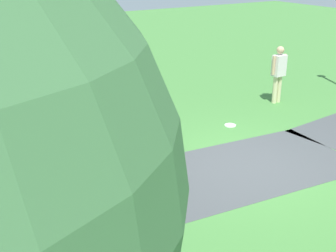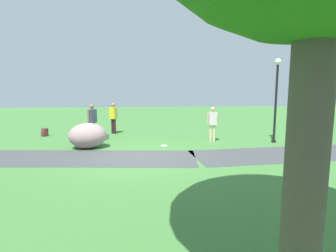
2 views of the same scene
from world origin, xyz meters
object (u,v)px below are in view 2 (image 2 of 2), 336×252
at_px(handbag_on_grass, 106,137).
at_px(frisbee_on_grass, 164,146).
at_px(lamp_post, 276,92).
at_px(spare_backpack_on_lawn, 45,132).
at_px(lawn_boulder, 88,136).
at_px(backpack_by_boulder, 92,138).
at_px(woman_with_handbag, 92,119).
at_px(passerby_on_path, 213,122).
at_px(man_near_boulder, 113,116).

bearing_deg(handbag_on_grass, frisbee_on_grass, 148.66).
xyz_separation_m(lamp_post, spare_backpack_on_lawn, (10.84, -2.37, -2.08)).
distance_m(lawn_boulder, frisbee_on_grass, 3.17).
height_order(lamp_post, frisbee_on_grass, lamp_post).
height_order(lawn_boulder, backpack_by_boulder, lawn_boulder).
bearing_deg(lamp_post, backpack_by_boulder, -3.99).
height_order(woman_with_handbag, backpack_by_boulder, woman_with_handbag).
height_order(lawn_boulder, handbag_on_grass, lawn_boulder).
bearing_deg(handbag_on_grass, lawn_boulder, 75.37).
relative_size(lawn_boulder, passerby_on_path, 1.13).
distance_m(lamp_post, lawn_boulder, 8.29).
bearing_deg(spare_backpack_on_lawn, woman_with_handbag, 155.73).
bearing_deg(frisbee_on_grass, lamp_post, -175.78).
distance_m(lamp_post, frisbee_on_grass, 5.47).
distance_m(lamp_post, passerby_on_path, 3.06).
height_order(lamp_post, lawn_boulder, lamp_post).
bearing_deg(lawn_boulder, woman_with_handbag, -85.73).
distance_m(lawn_boulder, backpack_by_boulder, 1.16).
bearing_deg(lawn_boulder, spare_backpack_on_lawn, -46.62).
xyz_separation_m(woman_with_handbag, backpack_by_boulder, (-0.08, 0.62, -0.79)).
relative_size(lamp_post, frisbee_on_grass, 13.42).
relative_size(woman_with_handbag, passerby_on_path, 1.07).
relative_size(passerby_on_path, backpack_by_boulder, 3.96).
height_order(backpack_by_boulder, frisbee_on_grass, backpack_by_boulder).
distance_m(woman_with_handbag, spare_backpack_on_lawn, 2.98).
bearing_deg(frisbee_on_grass, lawn_boulder, 3.22).
distance_m(passerby_on_path, frisbee_on_grass, 2.54).
distance_m(passerby_on_path, backpack_by_boulder, 5.47).
xyz_separation_m(lamp_post, handbag_on_grass, (7.62, -1.25, -2.13)).
bearing_deg(lamp_post, man_near_boulder, -21.24).
xyz_separation_m(man_near_boulder, frisbee_on_grass, (-2.49, 3.26, -0.93)).
xyz_separation_m(handbag_on_grass, spare_backpack_on_lawn, (3.22, -1.12, 0.05)).
bearing_deg(backpack_by_boulder, spare_backpack_on_lawn, -33.67).
height_order(man_near_boulder, frisbee_on_grass, man_near_boulder).
relative_size(man_near_boulder, backpack_by_boulder, 4.09).
height_order(man_near_boulder, backpack_by_boulder, man_near_boulder).
xyz_separation_m(woman_with_handbag, handbag_on_grass, (-0.60, -0.06, -0.84)).
bearing_deg(passerby_on_path, lamp_post, 171.57).
xyz_separation_m(passerby_on_path, handbag_on_grass, (4.91, -0.85, -0.77)).
bearing_deg(passerby_on_path, handbag_on_grass, -9.81).
height_order(lamp_post, woman_with_handbag, lamp_post).
bearing_deg(handbag_on_grass, backpack_by_boulder, 53.04).
relative_size(passerby_on_path, spare_backpack_on_lawn, 3.96).
distance_m(lawn_boulder, handbag_on_grass, 1.89).
height_order(lawn_boulder, woman_with_handbag, woman_with_handbag).
relative_size(lamp_post, passerby_on_path, 2.33).
bearing_deg(spare_backpack_on_lawn, frisbee_on_grass, 155.02).
xyz_separation_m(lawn_boulder, passerby_on_path, (-5.37, -0.94, 0.39)).
height_order(lawn_boulder, frisbee_on_grass, lawn_boulder).
bearing_deg(spare_backpack_on_lawn, man_near_boulder, -171.16).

